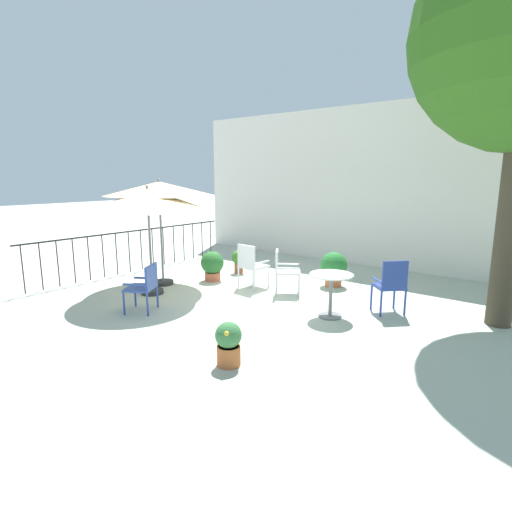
{
  "coord_description": "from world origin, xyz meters",
  "views": [
    {
      "loc": [
        5.09,
        -5.89,
        2.35
      ],
      "look_at": [
        0.0,
        0.46,
        0.73
      ],
      "focal_mm": 28.56,
      "sensor_mm": 36.0,
      "label": 1
    }
  ],
  "objects_px": {
    "potted_plant_0": "(334,267)",
    "potted_plant_2": "(212,265)",
    "cafe_table_0": "(331,287)",
    "potted_plant_1": "(228,343)",
    "potted_plant_3": "(239,260)",
    "patio_umbrella_0": "(148,200)",
    "patio_chair_2": "(391,283)",
    "patio_chair_1": "(251,263)",
    "patio_chair_0": "(145,284)",
    "patio_chair_3": "(284,269)",
    "patio_umbrella_1": "(159,190)"
  },
  "relations": [
    {
      "from": "potted_plant_0",
      "to": "potted_plant_2",
      "type": "height_order",
      "value": "potted_plant_0"
    },
    {
      "from": "cafe_table_0",
      "to": "potted_plant_1",
      "type": "height_order",
      "value": "cafe_table_0"
    },
    {
      "from": "cafe_table_0",
      "to": "potted_plant_1",
      "type": "distance_m",
      "value": 2.4
    },
    {
      "from": "cafe_table_0",
      "to": "potted_plant_3",
      "type": "height_order",
      "value": "cafe_table_0"
    },
    {
      "from": "patio_umbrella_0",
      "to": "patio_chair_2",
      "type": "height_order",
      "value": "patio_umbrella_0"
    },
    {
      "from": "patio_umbrella_0",
      "to": "potted_plant_2",
      "type": "bearing_deg",
      "value": 81.85
    },
    {
      "from": "patio_umbrella_0",
      "to": "patio_chair_1",
      "type": "bearing_deg",
      "value": 50.78
    },
    {
      "from": "patio_chair_0",
      "to": "potted_plant_2",
      "type": "bearing_deg",
      "value": 104.71
    },
    {
      "from": "patio_chair_2",
      "to": "patio_chair_3",
      "type": "relative_size",
      "value": 1.08
    },
    {
      "from": "patio_umbrella_0",
      "to": "potted_plant_2",
      "type": "relative_size",
      "value": 3.38
    },
    {
      "from": "potted_plant_2",
      "to": "potted_plant_0",
      "type": "bearing_deg",
      "value": 28.82
    },
    {
      "from": "potted_plant_0",
      "to": "potted_plant_1",
      "type": "distance_m",
      "value": 4.24
    },
    {
      "from": "patio_chair_2",
      "to": "patio_chair_3",
      "type": "distance_m",
      "value": 2.13
    },
    {
      "from": "patio_chair_0",
      "to": "patio_chair_3",
      "type": "height_order",
      "value": "patio_chair_3"
    },
    {
      "from": "patio_umbrella_0",
      "to": "patio_umbrella_1",
      "type": "bearing_deg",
      "value": 123.64
    },
    {
      "from": "potted_plant_1",
      "to": "patio_chair_3",
      "type": "bearing_deg",
      "value": 112.76
    },
    {
      "from": "patio_chair_2",
      "to": "patio_umbrella_0",
      "type": "bearing_deg",
      "value": -156.92
    },
    {
      "from": "potted_plant_1",
      "to": "potted_plant_3",
      "type": "height_order",
      "value": "same"
    },
    {
      "from": "patio_chair_1",
      "to": "potted_plant_0",
      "type": "height_order",
      "value": "patio_chair_1"
    },
    {
      "from": "patio_chair_0",
      "to": "potted_plant_0",
      "type": "xyz_separation_m",
      "value": [
        1.77,
        3.55,
        -0.07
      ]
    },
    {
      "from": "potted_plant_1",
      "to": "cafe_table_0",
      "type": "bearing_deg",
      "value": 86.85
    },
    {
      "from": "patio_umbrella_1",
      "to": "patio_chair_0",
      "type": "distance_m",
      "value": 2.39
    },
    {
      "from": "patio_umbrella_0",
      "to": "patio_chair_1",
      "type": "distance_m",
      "value": 2.44
    },
    {
      "from": "patio_umbrella_0",
      "to": "potted_plant_3",
      "type": "distance_m",
      "value": 2.87
    },
    {
      "from": "cafe_table_0",
      "to": "potted_plant_1",
      "type": "bearing_deg",
      "value": -93.15
    },
    {
      "from": "patio_chair_0",
      "to": "patio_umbrella_1",
      "type": "bearing_deg",
      "value": 131.79
    },
    {
      "from": "patio_umbrella_1",
      "to": "potted_plant_2",
      "type": "xyz_separation_m",
      "value": [
        0.61,
        0.91,
        -1.69
      ]
    },
    {
      "from": "cafe_table_0",
      "to": "potted_plant_2",
      "type": "relative_size",
      "value": 1.11
    },
    {
      "from": "patio_umbrella_1",
      "to": "potted_plant_3",
      "type": "distance_m",
      "value": 2.57
    },
    {
      "from": "patio_umbrella_0",
      "to": "potted_plant_1",
      "type": "bearing_deg",
      "value": -22.2
    },
    {
      "from": "cafe_table_0",
      "to": "patio_chair_3",
      "type": "bearing_deg",
      "value": 155.81
    },
    {
      "from": "cafe_table_0",
      "to": "potted_plant_3",
      "type": "relative_size",
      "value": 1.31
    },
    {
      "from": "potted_plant_1",
      "to": "potted_plant_2",
      "type": "height_order",
      "value": "potted_plant_2"
    },
    {
      "from": "cafe_table_0",
      "to": "patio_chair_1",
      "type": "xyz_separation_m",
      "value": [
        -2.19,
        0.55,
        0.02
      ]
    },
    {
      "from": "patio_chair_1",
      "to": "potted_plant_2",
      "type": "xyz_separation_m",
      "value": [
        -1.07,
        -0.07,
        -0.17
      ]
    },
    {
      "from": "potted_plant_0",
      "to": "patio_chair_2",
      "type": "bearing_deg",
      "value": -31.94
    },
    {
      "from": "potted_plant_2",
      "to": "patio_chair_2",
      "type": "bearing_deg",
      "value": 4.1
    },
    {
      "from": "patio_chair_1",
      "to": "potted_plant_0",
      "type": "xyz_separation_m",
      "value": [
        1.29,
        1.23,
        -0.12
      ]
    },
    {
      "from": "patio_chair_3",
      "to": "potted_plant_0",
      "type": "height_order",
      "value": "patio_chair_3"
    },
    {
      "from": "patio_chair_0",
      "to": "patio_chair_3",
      "type": "relative_size",
      "value": 0.94
    },
    {
      "from": "potted_plant_3",
      "to": "patio_chair_1",
      "type": "bearing_deg",
      "value": -38.07
    },
    {
      "from": "patio_umbrella_0",
      "to": "patio_chair_3",
      "type": "height_order",
      "value": "patio_umbrella_0"
    },
    {
      "from": "patio_umbrella_1",
      "to": "patio_chair_2",
      "type": "bearing_deg",
      "value": 14.6
    },
    {
      "from": "potted_plant_2",
      "to": "potted_plant_3",
      "type": "height_order",
      "value": "potted_plant_2"
    },
    {
      "from": "potted_plant_2",
      "to": "patio_chair_1",
      "type": "bearing_deg",
      "value": 3.68
    },
    {
      "from": "potted_plant_1",
      "to": "potted_plant_0",
      "type": "bearing_deg",
      "value": 100.39
    },
    {
      "from": "potted_plant_3",
      "to": "patio_umbrella_1",
      "type": "bearing_deg",
      "value": -108.28
    },
    {
      "from": "patio_chair_2",
      "to": "cafe_table_0",
      "type": "bearing_deg",
      "value": -133.62
    },
    {
      "from": "potted_plant_1",
      "to": "patio_chair_1",
      "type": "bearing_deg",
      "value": 124.98
    },
    {
      "from": "patio_umbrella_1",
      "to": "potted_plant_2",
      "type": "distance_m",
      "value": 2.01
    }
  ]
}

